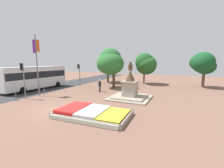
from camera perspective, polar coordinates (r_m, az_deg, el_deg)
The scene contains 14 objects.
ground_plane at distance 14.40m, azimuth -19.72°, elevation -9.06°, with size 81.08×81.08×0.00m, color brown.
flower_planter at distance 12.05m, azimuth -8.06°, elevation -10.85°, with size 5.86×3.64×0.59m.
statue_monument at distance 17.32m, azimuth 6.86°, elevation -2.45°, with size 4.52×4.52×4.22m.
traffic_light_mid_block at distance 19.37m, azimuth -30.78°, elevation 3.18°, with size 0.41×0.29×4.05m.
traffic_light_far_corner at distance 26.52m, azimuth -12.43°, elevation 4.87°, with size 0.41×0.29×3.78m.
banner_pole at distance 20.26m, azimuth -26.67°, elevation 7.08°, with size 0.14×1.08×7.35m.
city_bus at distance 25.32m, azimuth -27.30°, elevation 2.54°, with size 3.18×9.82×3.45m.
pedestrian_near_planter at distance 20.90m, azimuth -4.70°, elevation -0.27°, with size 0.52×0.37×1.76m.
kerb_bollard_mid_b at distance 19.40m, azimuth -32.81°, elevation -4.09°, with size 0.11×0.11×0.84m.
kerb_bollard_north at distance 21.32m, azimuth -24.42°, elevation -2.55°, with size 0.12×0.12×0.76m.
park_tree_far_left at distance 24.22m, azimuth -0.63°, elevation 8.40°, with size 4.29×4.78×6.35m.
park_tree_behind_statue at distance 28.69m, azimuth 12.76°, elevation 7.48°, with size 4.04×4.40×5.77m.
park_tree_far_right at distance 30.15m, azimuth -1.19°, elevation 7.62°, with size 4.22×4.67×5.46m.
park_tree_street_side at distance 28.55m, azimuth 31.33°, elevation 6.65°, with size 4.03×4.08×5.72m.
Camera 1 is at (9.75, -9.70, 4.26)m, focal length 24.00 mm.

